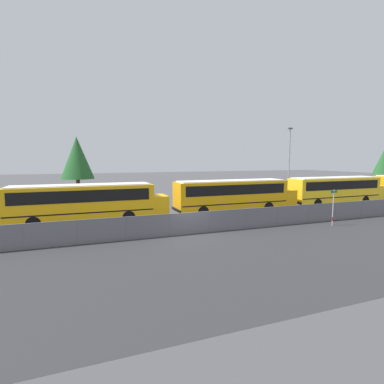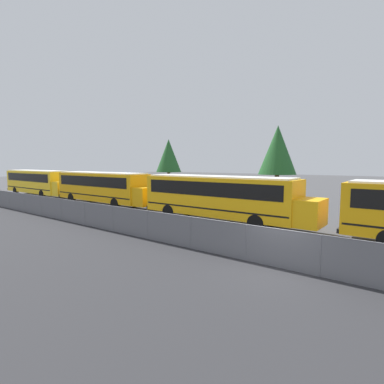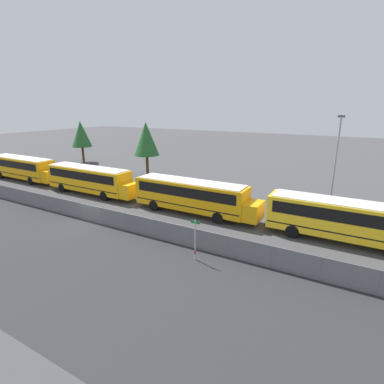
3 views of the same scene
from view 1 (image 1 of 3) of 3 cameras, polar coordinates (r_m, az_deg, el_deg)
name	(u,v)px [view 1 (image 1 of 3)]	position (r m, az deg, el deg)	size (l,w,h in m)	color
ground_plane	(190,234)	(21.80, -0.35, -8.04)	(200.00, 200.00, 0.00)	#424244
road_strip	(229,260)	(16.54, 7.11, -12.79)	(128.15, 12.00, 0.01)	#2B2B2D
fence	(190,223)	(21.61, -0.35, -5.93)	(94.22, 0.07, 1.61)	#9EA0A5
school_bus_2	(86,200)	(26.38, -19.49, -1.50)	(13.02, 2.58, 3.31)	#EDA80F
school_bus_3	(234,193)	(30.23, 8.02, -0.25)	(13.02, 2.58, 3.31)	orange
school_bus_4	(336,188)	(38.82, 25.80, 0.62)	(13.02, 2.58, 3.31)	yellow
street_sign	(333,207)	(26.83, 25.28, -2.54)	(0.70, 0.09, 2.93)	#B7B7BC
light_pole	(289,161)	(41.98, 18.02, 5.64)	(0.60, 0.24, 9.49)	gray
tree_0	(77,158)	(37.90, -21.05, 6.05)	(3.81, 3.81, 8.02)	#51381E
tree_1	(384,162)	(64.72, 32.67, 4.81)	(3.52, 3.52, 7.15)	#51381E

